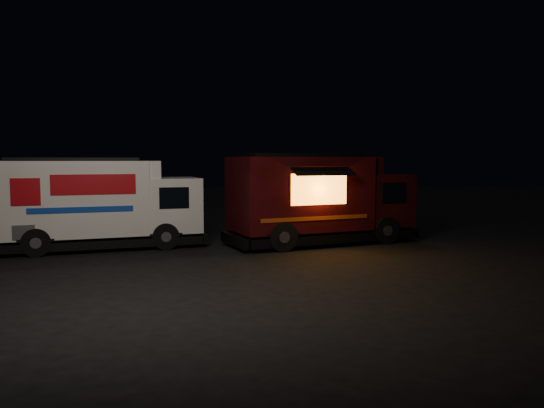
% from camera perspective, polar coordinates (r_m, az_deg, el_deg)
% --- Properties ---
extents(ground, '(80.00, 80.00, 0.00)m').
position_cam_1_polar(ground, '(13.35, -8.86, -6.89)').
color(ground, black).
rests_on(ground, ground).
extents(white_truck, '(6.40, 3.56, 2.75)m').
position_cam_1_polar(white_truck, '(16.89, -17.68, 0.09)').
color(white_truck, silver).
rests_on(white_truck, ground).
extents(red_truck, '(6.61, 4.19, 2.89)m').
position_cam_1_polar(red_truck, '(17.18, 5.39, 0.60)').
color(red_truck, '#390A10').
rests_on(red_truck, ground).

